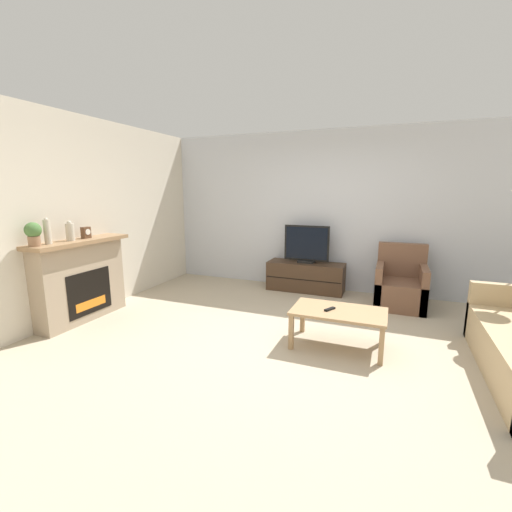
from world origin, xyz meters
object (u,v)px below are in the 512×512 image
Objects in this scene: tv_stand at (306,277)px; armchair at (400,287)px; mantel_vase_left at (47,232)px; mantel_vase_centre_left at (70,231)px; remote at (330,309)px; potted_plant at (33,233)px; coffee_table at (339,315)px; fireplace at (81,279)px; mantel_clock at (86,233)px; tv at (306,245)px.

armchair is at bearing -9.42° from tv_stand.
mantel_vase_left reaches higher than mantel_vase_centre_left.
potted_plant is at bearing -134.10° from remote.
tv_stand reaches higher than coffee_table.
tv_stand is at bearing 50.96° from potted_plant.
fireplace is at bearing 92.35° from mantel_vase_left.
mantel_clock is 1.00× the size of remote.
armchair is (3.93, 2.04, -0.87)m from mantel_clock.
tv_stand is at bearing 139.33° from remote.
fireplace is at bearing 99.32° from mantel_vase_centre_left.
mantel_vase_left is at bearing -130.70° from tv.
mantel_vase_left reaches higher than mantel_clock.
mantel_vase_left is 0.31× the size of coffee_table.
mantel_vase_left is at bearing -87.65° from fireplace.
tv is 0.84× the size of armchair.
mantel_clock reaches higher than tv_stand.
tv_stand is (2.45, 2.42, -0.31)m from fireplace.
mantel_vase_left is (0.02, -0.41, 0.68)m from fireplace.
mantel_vase_centre_left is at bearing -149.95° from armchair.
coffee_table is at bearing 48.04° from remote.
mantel_vase_left is 0.41× the size of tv.
tv is at bearing 113.21° from coffee_table.
fireplace is 3.23m from remote.
fireplace is 0.66m from mantel_vase_centre_left.
mantel_clock is (0.00, 0.24, -0.04)m from mantel_vase_centre_left.
mantel_clock is 3.46m from tv_stand.
mantel_vase_centre_left is at bearing 90.00° from mantel_vase_left.
tv is 0.76× the size of coffee_table.
mantel_vase_left is at bearing -90.00° from mantel_vase_centre_left.
remote is at bearing 7.26° from fireplace.
mantel_vase_left is 3.38m from remote.
fireplace is 1.77× the size of tv.
mantel_vase_left is 4.79m from armchair.
armchair reaches higher than remote.
mantel_vase_left reaches higher than fireplace.
mantel_vase_left reaches higher than tv_stand.
mantel_clock reaches higher than armchair.
remote is (-0.09, -0.03, 0.06)m from coffee_table.
mantel_vase_left reaches higher than remote.
tv_stand is (2.43, 2.29, -0.92)m from mantel_clock.
mantel_vase_centre_left is 1.68× the size of remote.
tv is 2.18m from remote.
tv reaches higher than tv_stand.
mantel_clock is (0.02, 0.14, 0.61)m from fireplace.
remote is at bearing 17.15° from potted_plant.
fireplace is at bearing -143.99° from remote.
tv_stand is 1.42× the size of armchair.
mantel_vase_centre_left is at bearing -170.61° from coffee_table.
fireplace is 1.04× the size of tv_stand.
remote is at bearing -160.72° from coffee_table.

